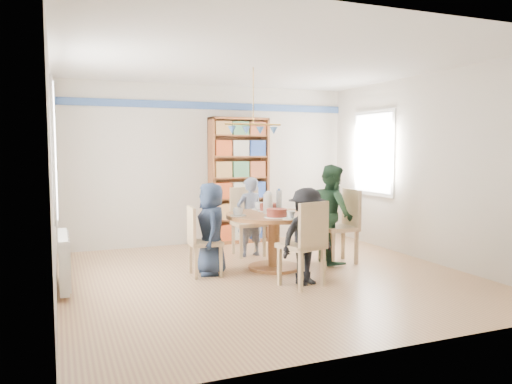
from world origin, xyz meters
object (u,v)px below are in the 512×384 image
chair_right (344,222)px  bookshelf (239,181)px  person_right (332,214)px  person_left (211,229)px  dining_table (274,228)px  chair_far (247,218)px  chair_left (200,238)px  person_far (250,217)px  radiator (64,260)px  chair_near (306,240)px  person_near (307,236)px

chair_right → bookshelf: size_ratio=0.49×
person_right → person_left: bearing=96.1°
dining_table → chair_far: chair_far is taller
chair_left → person_right: size_ratio=0.64×
bookshelf → person_right: bearing=-70.2°
person_right → person_far: size_ratio=1.17×
person_far → bookshelf: bookshelf is taller
chair_left → person_far: 1.34m
radiator → dining_table: dining_table is taller
chair_near → chair_right: bearing=41.2°
person_far → radiator: bearing=8.8°
radiator → chair_right: size_ratio=0.95×
person_far → bookshelf: size_ratio=0.56×
radiator → chair_near: (2.64, -0.93, 0.21)m
chair_left → chair_right: size_ratio=0.85×
chair_near → person_near: 0.14m
person_near → bookshelf: (0.17, 2.85, 0.48)m
person_left → radiator: bearing=-77.9°
chair_near → bookshelf: 3.02m
person_far → person_right: bearing=128.1°
chair_far → person_left: bearing=-131.4°
bookshelf → person_left: bearing=-119.1°
chair_left → person_near: 1.39m
person_right → person_near: bearing=141.9°
radiator → person_far: size_ratio=0.83×
dining_table → person_far: person_far is taller
chair_far → bookshelf: bookshelf is taller
radiator → person_left: 1.81m
chair_far → person_right: bearing=-46.2°
chair_far → bookshelf: bearing=76.9°
chair_far → person_far: person_far is taller
chair_left → person_near: bearing=-38.5°
chair_far → person_far: 0.15m
chair_far → chair_near: (-0.01, -1.99, -0.01)m
chair_left → person_left: bearing=12.4°
chair_right → chair_far: bearing=137.2°
chair_near → bookshelf: bookshelf is taller
dining_table → chair_far: 1.01m
person_far → chair_far: bearing=-102.7°
person_left → person_near: person_left is taller
chair_far → person_left: size_ratio=0.87×
chair_right → radiator: bearing=-179.4°
chair_right → bookshelf: (-0.87, 2.00, 0.48)m
person_far → person_near: 1.73m
person_near → bookshelf: 2.89m
radiator → bookshelf: bookshelf is taller
radiator → person_far: bearing=19.2°
person_left → person_near: bearing=54.7°
chair_left → chair_right: bearing=-0.3°
person_near → dining_table: bearing=77.1°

